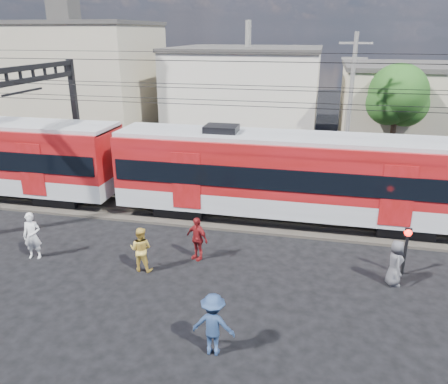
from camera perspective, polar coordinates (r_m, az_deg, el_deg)
The scene contains 16 objects.
ground at distance 14.71m, azimuth -7.61°, elevation -15.21°, with size 120.00×120.00×0.00m, color black.
track_bed at distance 21.40m, azimuth -0.39°, elevation -2.96°, with size 70.00×3.40×0.12m, color #2D2823.
rail_near at distance 20.69m, azimuth -0.85°, elevation -3.45°, with size 70.00×0.12×0.12m, color #59544C.
rail_far at distance 22.03m, azimuth 0.05°, elevation -1.93°, with size 70.00×0.12×0.12m, color #59544C.
commuter_train at distance 20.14m, azimuth 9.18°, elevation 2.37°, with size 50.30×3.08×4.17m.
catenary at distance 23.44m, azimuth -21.89°, elevation 10.58°, with size 70.00×9.30×7.52m.
building_west at distance 41.36m, azimuth -19.30°, elevation 13.81°, with size 14.28×10.20×9.30m.
building_midwest at distance 39.01m, azimuth 3.05°, elevation 13.07°, with size 12.24×12.24×7.30m.
utility_pole_mid at distance 26.52m, azimuth 16.11°, elevation 10.87°, with size 1.80×0.24×8.50m.
tree_near at distance 29.91m, azimuth 22.06°, elevation 11.43°, with size 3.82×3.64×6.72m.
pedestrian_a at distance 18.78m, azimuth -23.76°, elevation -5.26°, with size 0.70×0.46×1.91m, color silver.
pedestrian_b at distance 16.68m, azimuth -10.80°, elevation -7.34°, with size 0.84×0.66×1.74m, color gold.
pedestrian_c at distance 12.51m, azimuth -1.42°, elevation -16.91°, with size 1.20×0.69×1.86m, color navy.
pedestrian_d at distance 17.18m, azimuth -3.55°, elevation -6.06°, with size 1.04×0.43×1.77m, color maroon.
pedestrian_e at distance 16.65m, azimuth 21.46°, elevation -8.61°, with size 0.83×0.54×1.70m, color #4C4B50.
crossing_signal at distance 17.19m, azimuth 22.74°, elevation -6.14°, with size 0.27×0.27×1.89m.
Camera 1 is at (4.41, -11.18, 8.48)m, focal length 35.00 mm.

